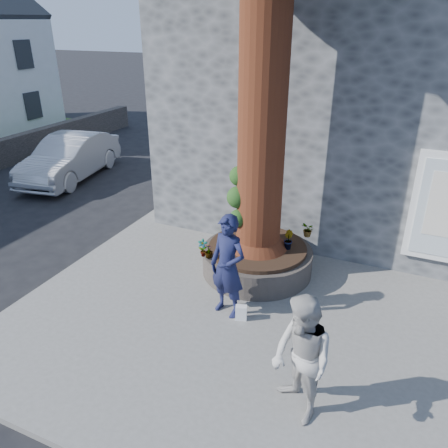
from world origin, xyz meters
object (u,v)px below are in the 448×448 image
at_px(planter, 257,259).
at_px(man, 228,266).
at_px(car_silver, 70,158).
at_px(woman, 302,360).

distance_m(planter, man, 1.72).
height_order(planter, car_silver, car_silver).
bearing_deg(car_silver, man, -41.96).
distance_m(man, woman, 2.44).
height_order(woman, car_silver, woman).
xyz_separation_m(planter, car_silver, (-8.03, 3.41, 0.32)).
xyz_separation_m(woman, car_silver, (-9.81, 6.67, -0.30)).
distance_m(planter, car_silver, 8.73).
bearing_deg(man, woman, -29.57).
distance_m(man, car_silver, 9.47).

